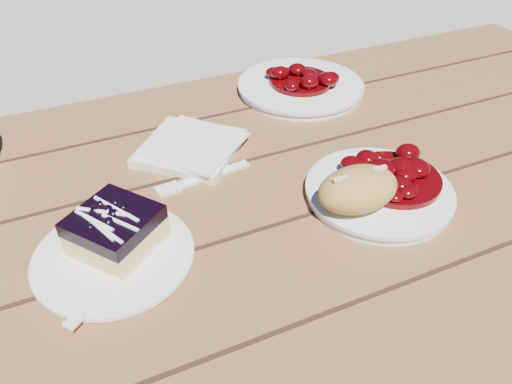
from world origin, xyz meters
name	(u,v)px	position (x,y,z in m)	size (l,w,h in m)	color
picnic_table	(183,290)	(0.00, 0.00, 0.59)	(2.00, 1.55, 0.75)	brown
main_plate	(379,193)	(0.29, -0.09, 0.76)	(0.21, 0.21, 0.02)	white
goulash_stew	(397,170)	(0.32, -0.08, 0.79)	(0.14, 0.14, 0.04)	#4C0205
bread_roll	(358,189)	(0.23, -0.11, 0.80)	(0.12, 0.08, 0.06)	#AC8942
dessert_plate	(114,257)	(-0.09, -0.06, 0.76)	(0.20, 0.20, 0.01)	white
blueberry_cake	(115,229)	(-0.08, -0.04, 0.79)	(0.13, 0.13, 0.05)	#F9DC88
fork_dessert	(106,289)	(-0.11, -0.11, 0.76)	(0.03, 0.16, 0.01)	white
napkin_stack	(190,148)	(0.07, 0.14, 0.76)	(0.15, 0.15, 0.01)	white
fork_table	(213,174)	(0.08, 0.06, 0.75)	(0.03, 0.16, 0.01)	white
second_plate	(300,87)	(0.35, 0.27, 0.76)	(0.25, 0.25, 0.02)	white
second_stew	(301,74)	(0.35, 0.27, 0.79)	(0.12, 0.12, 0.04)	#4C0205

